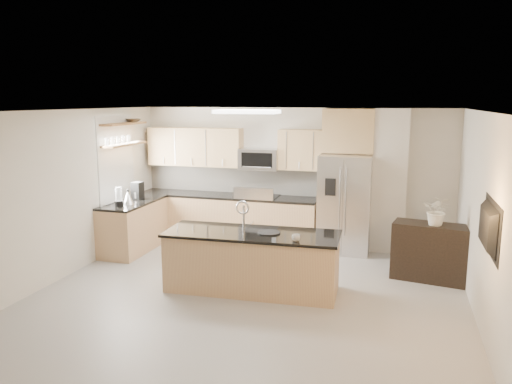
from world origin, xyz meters
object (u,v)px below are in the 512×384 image
(microwave, at_px, (259,159))
(platter, at_px, (269,233))
(refrigerator, at_px, (345,204))
(kettle, at_px, (128,198))
(cup, at_px, (296,238))
(blender, at_px, (119,198))
(island, at_px, (252,261))
(range, at_px, (258,219))
(coffee_maker, at_px, (137,191))
(credenza, at_px, (430,252))
(bowl, at_px, (133,120))
(television, at_px, (483,227))
(flower_vase, at_px, (438,203))

(microwave, height_order, platter, microwave)
(refrigerator, relative_size, kettle, 6.70)
(cup, relative_size, kettle, 0.43)
(refrigerator, distance_m, blender, 4.02)
(island, height_order, blender, island)
(range, bearing_deg, blender, -143.89)
(kettle, height_order, coffee_maker, coffee_maker)
(platter, height_order, kettle, kettle)
(range, bearing_deg, microwave, 90.00)
(credenza, bearing_deg, bowl, -176.34)
(kettle, bearing_deg, range, 32.61)
(coffee_maker, relative_size, television, 0.30)
(bowl, distance_m, flower_vase, 5.57)
(coffee_maker, distance_m, flower_vase, 5.27)
(credenza, xyz_separation_m, cup, (-1.81, -1.43, 0.47))
(range, bearing_deg, platter, -70.23)
(kettle, bearing_deg, blender, -102.92)
(range, relative_size, kettle, 4.29)
(range, height_order, kettle, kettle)
(coffee_maker, bearing_deg, island, -29.35)
(range, distance_m, refrigerator, 1.71)
(range, xyz_separation_m, platter, (0.84, -2.33, 0.41))
(refrigerator, relative_size, blender, 5.25)
(platter, relative_size, blender, 0.95)
(cup, bearing_deg, coffee_maker, 152.29)
(island, bearing_deg, blender, 160.12)
(credenza, distance_m, blender, 5.22)
(coffee_maker, bearing_deg, range, 21.74)
(microwave, height_order, credenza, microwave)
(refrigerator, relative_size, platter, 5.52)
(coffee_maker, bearing_deg, credenza, -3.83)
(credenza, relative_size, coffee_maker, 3.46)
(range, xyz_separation_m, coffee_maker, (-2.09, -0.84, 0.60))
(bowl, bearing_deg, island, -31.50)
(microwave, height_order, flower_vase, microwave)
(cup, bearing_deg, refrigerator, 81.73)
(television, bearing_deg, coffee_maker, 67.82)
(blender, distance_m, bowl, 1.61)
(blender, bearing_deg, television, -16.05)
(credenza, relative_size, bowl, 3.19)
(island, bearing_deg, television, -17.45)
(island, distance_m, bowl, 3.85)
(refrigerator, xyz_separation_m, coffee_maker, (-3.75, -0.79, 0.18))
(blender, height_order, flower_vase, flower_vase)
(range, xyz_separation_m, credenza, (3.09, -1.18, -0.03))
(range, distance_m, credenza, 3.31)
(credenza, height_order, flower_vase, flower_vase)
(credenza, distance_m, flower_vase, 0.79)
(range, bearing_deg, island, -75.95)
(credenza, relative_size, kettle, 4.17)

